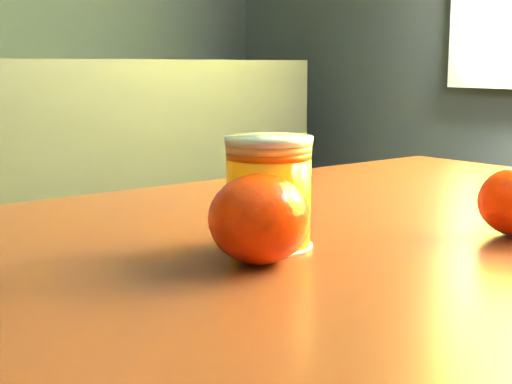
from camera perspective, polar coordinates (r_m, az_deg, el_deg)
table at (r=0.65m, az=8.59°, el=-11.77°), size 1.06×0.80×0.74m
juice_glass at (r=0.57m, az=1.01°, el=-0.07°), size 0.07×0.07×0.09m
orange_front at (r=0.53m, az=0.27°, el=-2.16°), size 0.09×0.09×0.07m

